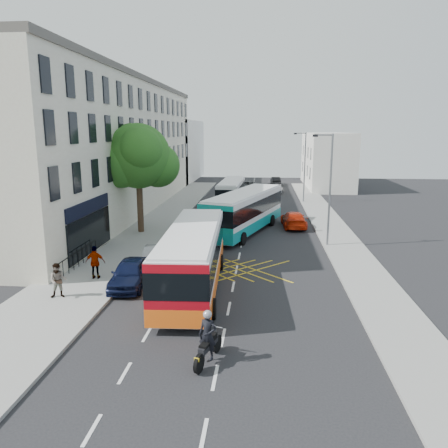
% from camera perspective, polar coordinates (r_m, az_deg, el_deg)
% --- Properties ---
extents(ground, '(120.00, 120.00, 0.00)m').
position_cam_1_polar(ground, '(21.30, 0.63, -10.98)').
color(ground, black).
rests_on(ground, ground).
extents(pavement_left, '(5.00, 70.00, 0.15)m').
position_cam_1_polar(pavement_left, '(36.90, -10.76, -1.06)').
color(pavement_left, gray).
rests_on(pavement_left, ground).
extents(pavement_right, '(3.00, 70.00, 0.15)m').
position_cam_1_polar(pavement_right, '(36.01, 14.56, -1.57)').
color(pavement_right, gray).
rests_on(pavement_right, ground).
extents(terrace_main, '(8.30, 45.00, 13.50)m').
position_cam_1_polar(terrace_main, '(46.70, -14.49, 9.78)').
color(terrace_main, beige).
rests_on(terrace_main, ground).
extents(terrace_far, '(8.00, 20.00, 10.00)m').
position_cam_1_polar(terrace_far, '(76.20, -6.71, 9.52)').
color(terrace_far, silver).
rests_on(terrace_far, ground).
extents(building_right, '(6.00, 18.00, 8.00)m').
position_cam_1_polar(building_right, '(68.33, 13.24, 8.15)').
color(building_right, silver).
rests_on(building_right, ground).
extents(street_tree, '(6.30, 5.70, 8.80)m').
position_cam_1_polar(street_tree, '(35.99, -11.19, 8.61)').
color(street_tree, '#382619').
rests_on(street_tree, pavement_left).
extents(lamp_near, '(1.45, 0.15, 8.00)m').
position_cam_1_polar(lamp_near, '(32.09, 13.53, 5.10)').
color(lamp_near, slate).
rests_on(lamp_near, pavement_right).
extents(lamp_far, '(1.45, 0.15, 8.00)m').
position_cam_1_polar(lamp_far, '(51.88, 10.39, 7.79)').
color(lamp_far, slate).
rests_on(lamp_far, pavement_right).
extents(railings, '(0.08, 5.60, 1.14)m').
position_cam_1_polar(railings, '(28.30, -18.50, -4.17)').
color(railings, black).
rests_on(railings, pavement_left).
extents(bus_near, '(3.33, 11.86, 3.30)m').
position_cam_1_polar(bus_near, '(23.43, -4.11, -4.31)').
color(bus_near, silver).
rests_on(bus_near, ground).
extents(bus_mid, '(6.38, 12.33, 3.39)m').
position_cam_1_polar(bus_mid, '(36.31, 2.70, 1.69)').
color(bus_mid, silver).
rests_on(bus_mid, ground).
extents(bus_far, '(2.77, 10.07, 2.81)m').
position_cam_1_polar(bus_far, '(50.13, 0.97, 4.23)').
color(bus_far, silver).
rests_on(bus_far, ground).
extents(motorbike, '(0.89, 2.24, 2.05)m').
position_cam_1_polar(motorbike, '(16.42, -2.12, -14.65)').
color(motorbike, black).
rests_on(motorbike, ground).
extents(parked_car_blue, '(2.04, 4.50, 1.50)m').
position_cam_1_polar(parked_car_blue, '(24.45, -12.15, -6.29)').
color(parked_car_blue, black).
rests_on(parked_car_blue, ground).
extents(parked_car_silver, '(1.78, 4.34, 1.40)m').
position_cam_1_polar(parked_car_silver, '(27.04, -8.85, -4.47)').
color(parked_car_silver, '#ADB0B5').
rests_on(parked_car_silver, ground).
extents(red_hatchback, '(2.24, 4.89, 1.39)m').
position_cam_1_polar(red_hatchback, '(38.85, 9.09, 0.59)').
color(red_hatchback, red).
rests_on(red_hatchback, ground).
extents(distant_car_grey, '(2.68, 4.81, 1.27)m').
position_cam_1_polar(distant_car_grey, '(62.43, 3.06, 5.00)').
color(distant_car_grey, '#3E4246').
rests_on(distant_car_grey, ground).
extents(distant_car_silver, '(1.89, 3.96, 1.31)m').
position_cam_1_polar(distant_car_silver, '(60.28, 6.97, 4.69)').
color(distant_car_silver, '#A2A4AA').
rests_on(distant_car_silver, ground).
extents(distant_car_dark, '(1.62, 3.85, 1.24)m').
position_cam_1_polar(distant_car_dark, '(69.34, 6.74, 5.63)').
color(distant_car_dark, black).
rests_on(distant_car_dark, ground).
extents(pedestrian_near, '(1.01, 0.87, 1.77)m').
position_cam_1_polar(pedestrian_near, '(23.42, -20.84, -6.91)').
color(pedestrian_near, gray).
rests_on(pedestrian_near, pavement_left).
extents(pedestrian_far, '(1.14, 0.55, 1.88)m').
position_cam_1_polar(pedestrian_far, '(25.67, -16.45, -4.83)').
color(pedestrian_far, gray).
rests_on(pedestrian_far, pavement_left).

